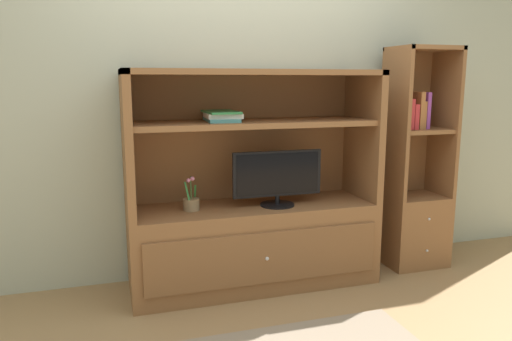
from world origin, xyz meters
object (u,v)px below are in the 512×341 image
(tv_monitor, at_px, (277,177))
(media_console, at_px, (254,219))
(upright_book_row, at_px, (413,113))
(magazine_stack, at_px, (222,116))
(bookshelf_tall, at_px, (414,194))
(potted_plant, at_px, (191,203))

(tv_monitor, bearing_deg, media_console, 154.95)
(tv_monitor, xyz_separation_m, upright_book_row, (1.09, 0.06, 0.41))
(magazine_stack, height_order, bookshelf_tall, bookshelf_tall)
(media_console, height_order, magazine_stack, media_console)
(tv_monitor, height_order, upright_book_row, upright_book_row)
(media_console, relative_size, potted_plant, 7.45)
(media_console, distance_m, bookshelf_tall, 1.30)
(tv_monitor, relative_size, bookshelf_tall, 0.38)
(bookshelf_tall, xyz_separation_m, upright_book_row, (-0.06, -0.01, 0.63))
(upright_book_row, bearing_deg, magazine_stack, 179.97)
(magazine_stack, bearing_deg, upright_book_row, -0.03)
(potted_plant, height_order, magazine_stack, magazine_stack)
(tv_monitor, xyz_separation_m, potted_plant, (-0.58, 0.05, -0.15))
(potted_plant, distance_m, magazine_stack, 0.61)
(magazine_stack, bearing_deg, potted_plant, -176.74)
(tv_monitor, height_order, potted_plant, tv_monitor)
(magazine_stack, xyz_separation_m, upright_book_row, (1.45, -0.00, -0.01))
(tv_monitor, relative_size, magazine_stack, 1.82)
(potted_plant, height_order, bookshelf_tall, bookshelf_tall)
(potted_plant, bearing_deg, bookshelf_tall, 0.74)
(bookshelf_tall, bearing_deg, magazine_stack, -179.63)
(potted_plant, relative_size, upright_book_row, 0.84)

